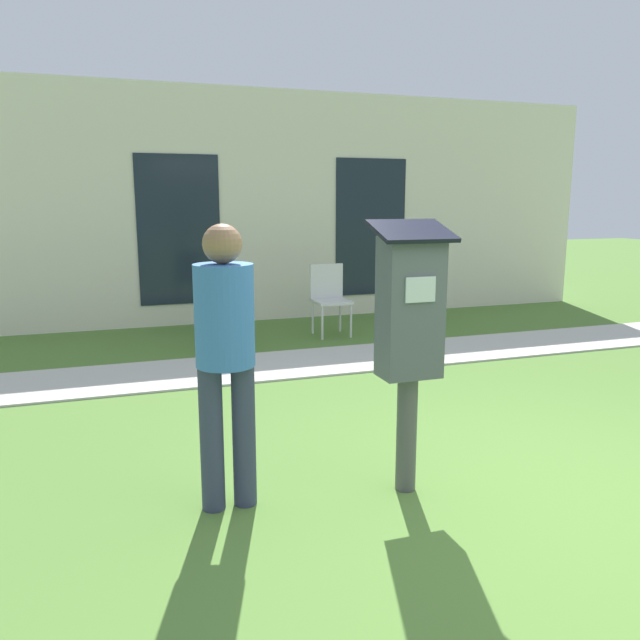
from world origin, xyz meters
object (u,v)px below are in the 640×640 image
parking_meter (410,322)px  outdoor_chair_left (221,302)px  person_standing (225,346)px  outdoor_chair_middle (329,294)px

parking_meter → outdoor_chair_left: bearing=95.4°
parking_meter → outdoor_chair_left: size_ratio=1.77×
outdoor_chair_left → person_standing: bearing=-97.8°
person_standing → outdoor_chair_left: bearing=76.0°
parking_meter → outdoor_chair_middle: parking_meter is taller
outdoor_chair_middle → parking_meter: bearing=-103.7°
person_standing → outdoor_chair_left: 3.98m
parking_meter → outdoor_chair_middle: bearing=76.2°
parking_meter → outdoor_chair_middle: 4.43m
outdoor_chair_middle → outdoor_chair_left: bearing=-170.2°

